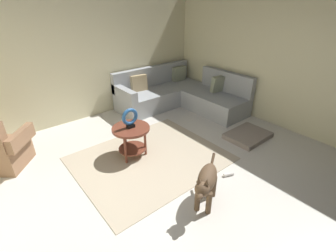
{
  "coord_description": "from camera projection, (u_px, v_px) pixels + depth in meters",
  "views": [
    {
      "loc": [
        -1.71,
        -2.02,
        2.34
      ],
      "look_at": [
        0.45,
        0.6,
        0.55
      ],
      "focal_mm": 25.91,
      "sensor_mm": 36.0,
      "label": 1
    }
  ],
  "objects": [
    {
      "name": "dog_bed_mat",
      "position": [
        248.0,
        135.0,
        4.58
      ],
      "size": [
        0.8,
        0.6,
        0.09
      ],
      "primitive_type": "cube",
      "color": "gray",
      "rests_on": "ground_plane"
    },
    {
      "name": "dog_toy_rope",
      "position": [
        229.0,
        174.0,
        3.6
      ],
      "size": [
        0.16,
        0.11,
        0.05
      ],
      "primitive_type": "cylinder",
      "rotation": [
        0.0,
        1.57,
        2.74
      ],
      "color": "silver",
      "rests_on": "ground_plane"
    },
    {
      "name": "armchair",
      "position": [
        0.0,
        150.0,
        3.65
      ],
      "size": [
        1.0,
        0.97,
        0.88
      ],
      "rotation": [
        0.0,
        0.0,
        -0.7
      ],
      "color": "#936B4C",
      "rests_on": "ground_plane"
    },
    {
      "name": "sectional_couch",
      "position": [
        180.0,
        95.0,
        5.79
      ],
      "size": [
        2.2,
        2.25,
        0.88
      ],
      "color": "#9EA3A8",
      "rests_on": "ground_plane"
    },
    {
      "name": "torus_sculpture",
      "position": [
        130.0,
        118.0,
        3.74
      ],
      "size": [
        0.28,
        0.08,
        0.33
      ],
      "color": "black",
      "rests_on": "side_table"
    },
    {
      "name": "dog",
      "position": [
        206.0,
        182.0,
        2.93
      ],
      "size": [
        0.76,
        0.48,
        0.63
      ],
      "rotation": [
        0.0,
        0.0,
        2.1
      ],
      "color": "brown",
      "rests_on": "ground_plane"
    },
    {
      "name": "wall_right",
      "position": [
        293.0,
        59.0,
        4.46
      ],
      "size": [
        0.12,
        6.0,
        2.7
      ],
      "primitive_type": "cube",
      "color": "beige",
      "rests_on": "ground_plane"
    },
    {
      "name": "area_rug",
      "position": [
        150.0,
        158.0,
        3.99
      ],
      "size": [
        2.3,
        1.9,
        0.01
      ],
      "primitive_type": "cube",
      "color": "#BCAD93",
      "rests_on": "ground_plane"
    },
    {
      "name": "ground_plane",
      "position": [
        170.0,
        188.0,
        3.46
      ],
      "size": [
        6.0,
        6.0,
        0.1
      ],
      "primitive_type": "cube",
      "color": "silver"
    },
    {
      "name": "side_table",
      "position": [
        131.0,
        134.0,
        3.88
      ],
      "size": [
        0.6,
        0.6,
        0.54
      ],
      "color": "brown",
      "rests_on": "ground_plane"
    },
    {
      "name": "wall_back",
      "position": [
        76.0,
        55.0,
        4.81
      ],
      "size": [
        6.0,
        0.12,
        2.7
      ],
      "primitive_type": "cube",
      "color": "beige",
      "rests_on": "ground_plane"
    }
  ]
}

